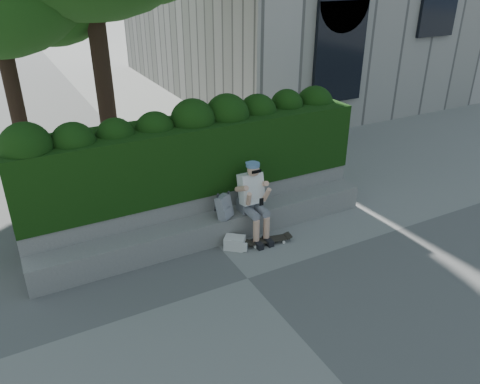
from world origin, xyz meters
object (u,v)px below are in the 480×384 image
person (253,197)px  backpack_plaid (224,207)px  skateboard (268,240)px  backpack_ground (235,243)px

person → backpack_plaid: (-0.50, 0.08, -0.10)m
skateboard → backpack_plaid: (-0.61, 0.44, 0.59)m
person → backpack_plaid: bearing=170.8°
person → skateboard: (0.11, -0.36, -0.69)m
backpack_plaid → person: bearing=-41.1°
person → backpack_ground: 0.83m
person → backpack_ground: person is taller
backpack_plaid → skateboard: bearing=-67.4°
skateboard → backpack_plaid: bearing=155.0°
person → backpack_ground: size_ratio=4.14×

